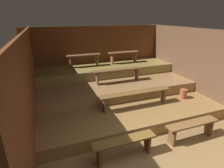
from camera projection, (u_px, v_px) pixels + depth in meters
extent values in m
cube|color=olive|center=(126.00, 112.00, 5.44)|extent=(5.75, 5.86, 0.08)
cube|color=brown|center=(100.00, 56.00, 7.26)|extent=(5.75, 0.06, 2.32)
cube|color=brown|center=(30.00, 85.00, 4.20)|extent=(0.06, 5.86, 2.32)
cube|color=brown|center=(198.00, 66.00, 5.83)|extent=(0.06, 5.86, 2.32)
cube|color=olive|center=(119.00, 98.00, 5.89)|extent=(4.95, 3.88, 0.31)
cube|color=olive|center=(112.00, 83.00, 6.34)|extent=(4.95, 2.61, 0.31)
cube|color=olive|center=(106.00, 70.00, 6.79)|extent=(4.95, 1.32, 0.31)
cube|color=brown|center=(124.00, 140.00, 3.49)|extent=(1.29, 0.25, 0.04)
cube|color=brown|center=(99.00, 156.00, 3.40)|extent=(0.05, 0.20, 0.40)
cube|color=brown|center=(147.00, 143.00, 3.74)|extent=(0.05, 0.20, 0.40)
cube|color=brown|center=(192.00, 123.00, 4.03)|extent=(1.29, 0.25, 0.04)
cube|color=brown|center=(172.00, 137.00, 3.94)|extent=(0.05, 0.20, 0.40)
cube|color=brown|center=(208.00, 127.00, 4.28)|extent=(0.05, 0.20, 0.40)
cube|color=brown|center=(136.00, 93.00, 4.87)|extent=(2.04, 0.25, 0.04)
cube|color=brown|center=(104.00, 105.00, 4.66)|extent=(0.05, 0.20, 0.40)
cube|color=brown|center=(163.00, 95.00, 5.24)|extent=(0.05, 0.20, 0.40)
cube|color=brown|center=(118.00, 70.00, 5.84)|extent=(1.63, 0.25, 0.04)
cube|color=brown|center=(97.00, 78.00, 5.69)|extent=(0.05, 0.20, 0.40)
cube|color=brown|center=(137.00, 74.00, 6.14)|extent=(0.05, 0.20, 0.40)
cube|color=brown|center=(84.00, 55.00, 6.47)|extent=(1.21, 0.25, 0.04)
cube|color=brown|center=(71.00, 62.00, 6.39)|extent=(0.05, 0.20, 0.40)
cube|color=brown|center=(97.00, 60.00, 6.70)|extent=(0.05, 0.20, 0.40)
cube|color=brown|center=(124.00, 52.00, 6.97)|extent=(1.21, 0.25, 0.04)
cube|color=brown|center=(112.00, 59.00, 6.90)|extent=(0.05, 0.20, 0.40)
cube|color=brown|center=(135.00, 57.00, 7.21)|extent=(0.05, 0.20, 0.40)
cylinder|color=#9E4C2D|center=(183.00, 94.00, 5.49)|extent=(0.21, 0.21, 0.28)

